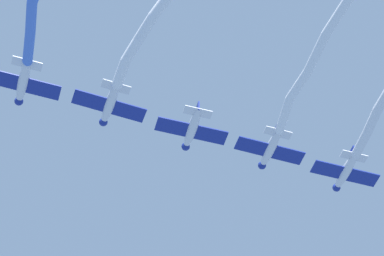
% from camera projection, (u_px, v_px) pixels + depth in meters
% --- Properties ---
extents(airplane_lead, '(5.10, 6.48, 1.67)m').
position_uv_depth(airplane_lead, '(345.00, 172.00, 69.90)').
color(airplane_lead, silver).
extents(airplane_left_wing, '(5.14, 6.45, 1.67)m').
position_uv_depth(airplane_left_wing, '(270.00, 149.00, 68.56)').
color(airplane_left_wing, silver).
extents(smoke_trail_left_wing, '(18.80, 12.19, 1.21)m').
position_uv_depth(smoke_trail_left_wing, '(328.00, 34.00, 61.04)').
color(smoke_trail_left_wing, white).
extents(airplane_right_wing, '(5.09, 6.52, 1.67)m').
position_uv_depth(airplane_right_wing, '(192.00, 130.00, 66.74)').
color(airplane_right_wing, silver).
extents(airplane_slot, '(5.22, 6.37, 1.67)m').
position_uv_depth(airplane_slot, '(110.00, 105.00, 65.39)').
color(airplane_slot, silver).
extents(airplane_trail, '(5.14, 6.45, 1.67)m').
position_uv_depth(airplane_trail, '(23.00, 83.00, 63.57)').
color(airplane_trail, silver).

